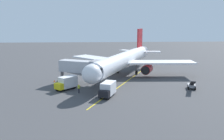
{
  "coord_description": "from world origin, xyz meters",
  "views": [
    {
      "loc": [
        6.63,
        61.15,
        13.28
      ],
      "look_at": [
        3.11,
        8.15,
        3.0
      ],
      "focal_mm": 39.24,
      "sensor_mm": 36.0,
      "label": 1
    }
  ],
  "objects_px": {
    "ground_crew_wing_walker": "(79,88)",
    "safety_cone_nose_left": "(55,83)",
    "airplane": "(124,60)",
    "jet_bridge": "(84,67)",
    "ground_crew_marshaller": "(102,86)",
    "ground_crew_loader": "(100,65)",
    "safety_cone_nose_right": "(54,81)",
    "box_truck_starboard_side": "(66,83)",
    "belt_loader_near_nose": "(192,86)",
    "box_truck_portside": "(108,89)"
  },
  "relations": [
    {
      "from": "box_truck_starboard_side",
      "to": "safety_cone_nose_left",
      "type": "bearing_deg",
      "value": -54.4
    },
    {
      "from": "jet_bridge",
      "to": "box_truck_portside",
      "type": "xyz_separation_m",
      "value": [
        -4.66,
        9.57,
        -2.38
      ]
    },
    {
      "from": "box_truck_starboard_side",
      "to": "safety_cone_nose_right",
      "type": "relative_size",
      "value": 8.49
    },
    {
      "from": "ground_crew_wing_walker",
      "to": "belt_loader_near_nose",
      "type": "height_order",
      "value": "belt_loader_near_nose"
    },
    {
      "from": "ground_crew_marshaller",
      "to": "ground_crew_loader",
      "type": "height_order",
      "value": "same"
    },
    {
      "from": "ground_crew_wing_walker",
      "to": "belt_loader_near_nose",
      "type": "distance_m",
      "value": 22.79
    },
    {
      "from": "airplane",
      "to": "jet_bridge",
      "type": "distance_m",
      "value": 12.5
    },
    {
      "from": "belt_loader_near_nose",
      "to": "ground_crew_marshaller",
      "type": "bearing_deg",
      "value": -0.17
    },
    {
      "from": "ground_crew_wing_walker",
      "to": "jet_bridge",
      "type": "bearing_deg",
      "value": -96.32
    },
    {
      "from": "ground_crew_loader",
      "to": "ground_crew_marshaller",
      "type": "bearing_deg",
      "value": 89.91
    },
    {
      "from": "ground_crew_wing_walker",
      "to": "safety_cone_nose_left",
      "type": "distance_m",
      "value": 8.73
    },
    {
      "from": "box_truck_portside",
      "to": "airplane",
      "type": "bearing_deg",
      "value": -105.84
    },
    {
      "from": "jet_bridge",
      "to": "ground_crew_marshaller",
      "type": "relative_size",
      "value": 6.49
    },
    {
      "from": "ground_crew_wing_walker",
      "to": "safety_cone_nose_left",
      "type": "relative_size",
      "value": 3.11
    },
    {
      "from": "airplane",
      "to": "belt_loader_near_nose",
      "type": "bearing_deg",
      "value": 132.71
    },
    {
      "from": "belt_loader_near_nose",
      "to": "ground_crew_loader",
      "type": "bearing_deg",
      "value": -53.14
    },
    {
      "from": "box_truck_starboard_side",
      "to": "safety_cone_nose_right",
      "type": "height_order",
      "value": "box_truck_starboard_side"
    },
    {
      "from": "box_truck_starboard_side",
      "to": "safety_cone_nose_left",
      "type": "distance_m",
      "value": 5.11
    },
    {
      "from": "ground_crew_loader",
      "to": "safety_cone_nose_right",
      "type": "relative_size",
      "value": 3.11
    },
    {
      "from": "jet_bridge",
      "to": "safety_cone_nose_left",
      "type": "bearing_deg",
      "value": 0.59
    },
    {
      "from": "airplane",
      "to": "safety_cone_nose_left",
      "type": "relative_size",
      "value": 68.94
    },
    {
      "from": "airplane",
      "to": "box_truck_portside",
      "type": "height_order",
      "value": "airplane"
    },
    {
      "from": "belt_loader_near_nose",
      "to": "box_truck_starboard_side",
      "type": "xyz_separation_m",
      "value": [
        25.41,
        -1.32,
        0.67
      ]
    },
    {
      "from": "ground_crew_marshaller",
      "to": "safety_cone_nose_right",
      "type": "height_order",
      "value": "ground_crew_marshaller"
    },
    {
      "from": "ground_crew_marshaller",
      "to": "ground_crew_loader",
      "type": "xyz_separation_m",
      "value": [
        -0.04,
        -24.32,
        0.0
      ]
    },
    {
      "from": "box_truck_starboard_side",
      "to": "safety_cone_nose_left",
      "type": "relative_size",
      "value": 8.49
    },
    {
      "from": "ground_crew_wing_walker",
      "to": "ground_crew_loader",
      "type": "xyz_separation_m",
      "value": [
        -4.48,
        -25.69,
        0.0
      ]
    },
    {
      "from": "ground_crew_loader",
      "to": "box_truck_portside",
      "type": "relative_size",
      "value": 0.34
    },
    {
      "from": "safety_cone_nose_left",
      "to": "safety_cone_nose_right",
      "type": "bearing_deg",
      "value": -76.4
    },
    {
      "from": "jet_bridge",
      "to": "ground_crew_loader",
      "type": "xyz_separation_m",
      "value": [
        -3.73,
        -18.93,
        -2.88
      ]
    },
    {
      "from": "jet_bridge",
      "to": "box_truck_starboard_side",
      "type": "bearing_deg",
      "value": 50.37
    },
    {
      "from": "ground_crew_loader",
      "to": "belt_loader_near_nose",
      "type": "relative_size",
      "value": 0.36
    },
    {
      "from": "ground_crew_marshaller",
      "to": "ground_crew_wing_walker",
      "type": "relative_size",
      "value": 1.0
    },
    {
      "from": "box_truck_portside",
      "to": "safety_cone_nose_right",
      "type": "distance_m",
      "value": 16.76
    },
    {
      "from": "belt_loader_near_nose",
      "to": "safety_cone_nose_right",
      "type": "height_order",
      "value": "belt_loader_near_nose"
    },
    {
      "from": "belt_loader_near_nose",
      "to": "box_truck_portside",
      "type": "relative_size",
      "value": 0.95
    },
    {
      "from": "box_truck_starboard_side",
      "to": "safety_cone_nose_left",
      "type": "height_order",
      "value": "box_truck_starboard_side"
    },
    {
      "from": "box_truck_portside",
      "to": "box_truck_starboard_side",
      "type": "bearing_deg",
      "value": -34.0
    },
    {
      "from": "box_truck_portside",
      "to": "ground_crew_wing_walker",
      "type": "bearing_deg",
      "value": -27.37
    },
    {
      "from": "jet_bridge",
      "to": "ground_crew_loader",
      "type": "bearing_deg",
      "value": -101.15
    },
    {
      "from": "box_truck_portside",
      "to": "jet_bridge",
      "type": "bearing_deg",
      "value": -64.03
    },
    {
      "from": "ground_crew_wing_walker",
      "to": "safety_cone_nose_left",
      "type": "xyz_separation_m",
      "value": [
        5.57,
        -6.7,
        -0.61
      ]
    },
    {
      "from": "ground_crew_wing_walker",
      "to": "safety_cone_nose_right",
      "type": "xyz_separation_m",
      "value": [
        6.18,
        -9.25,
        -0.61
      ]
    },
    {
      "from": "safety_cone_nose_right",
      "to": "ground_crew_marshaller",
      "type": "bearing_deg",
      "value": 143.46
    },
    {
      "from": "ground_crew_marshaller",
      "to": "box_truck_portside",
      "type": "distance_m",
      "value": 4.32
    },
    {
      "from": "ground_crew_loader",
      "to": "safety_cone_nose_right",
      "type": "xyz_separation_m",
      "value": [
        10.66,
        16.45,
        -0.61
      ]
    },
    {
      "from": "belt_loader_near_nose",
      "to": "box_truck_portside",
      "type": "bearing_deg",
      "value": 13.37
    },
    {
      "from": "airplane",
      "to": "safety_cone_nose_right",
      "type": "xyz_separation_m",
      "value": [
        16.56,
        5.47,
        -3.73
      ]
    },
    {
      "from": "ground_crew_marshaller",
      "to": "safety_cone_nose_left",
      "type": "bearing_deg",
      "value": -28.01
    },
    {
      "from": "ground_crew_wing_walker",
      "to": "safety_cone_nose_left",
      "type": "height_order",
      "value": "ground_crew_wing_walker"
    }
  ]
}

